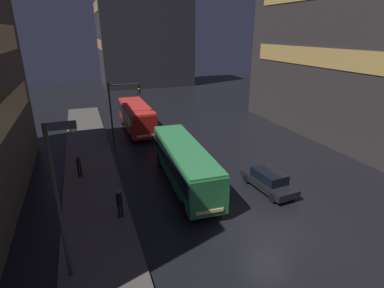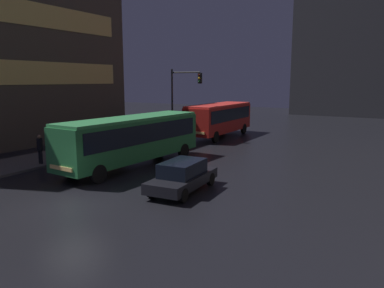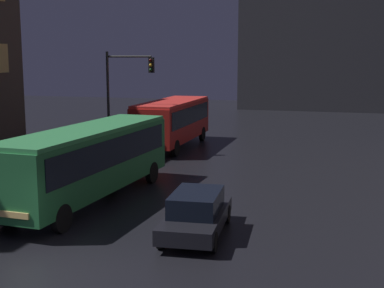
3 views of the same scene
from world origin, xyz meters
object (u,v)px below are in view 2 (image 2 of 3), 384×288
object	(u,v)px
bus_far	(219,117)
pedestrian_near	(40,147)
car_taxi	(183,176)
pedestrian_mid	(91,132)
traffic_light_main	(182,93)
bus_near	(133,136)

from	to	relation	value
bus_far	pedestrian_near	xyz separation A→B (m)	(-4.13, -16.60, -0.68)
bus_far	car_taxi	distance (m)	17.84
car_taxi	pedestrian_mid	distance (m)	14.23
bus_far	traffic_light_main	world-z (taller)	traffic_light_main
pedestrian_mid	traffic_light_main	xyz separation A→B (m)	(4.34, 6.68, 3.01)
car_taxi	traffic_light_main	distance (m)	16.00
pedestrian_near	pedestrian_mid	bearing A→B (deg)	-43.73
bus_near	car_taxi	world-z (taller)	bus_near
bus_far	pedestrian_mid	bearing A→B (deg)	57.61
bus_near	pedestrian_mid	size ratio (longest dim) A/B	5.97
bus_near	traffic_light_main	bearing A→B (deg)	-71.28
bus_far	pedestrian_near	bearing A→B (deg)	75.71
car_taxi	pedestrian_near	xyz separation A→B (m)	(-10.43, 0.05, 0.47)
traffic_light_main	pedestrian_mid	bearing A→B (deg)	-123.00
bus_near	car_taxi	distance (m)	6.18
car_taxi	traffic_light_main	size ratio (longest dim) A/B	0.73
bus_far	pedestrian_near	distance (m)	17.12
bus_near	pedestrian_mid	world-z (taller)	bus_near
bus_far	pedestrian_near	world-z (taller)	bus_far
car_taxi	pedestrian_near	bearing A→B (deg)	-4.75
car_taxi	traffic_light_main	xyz separation A→B (m)	(-8.28, 13.25, 3.45)
bus_far	pedestrian_near	size ratio (longest dim) A/B	5.07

